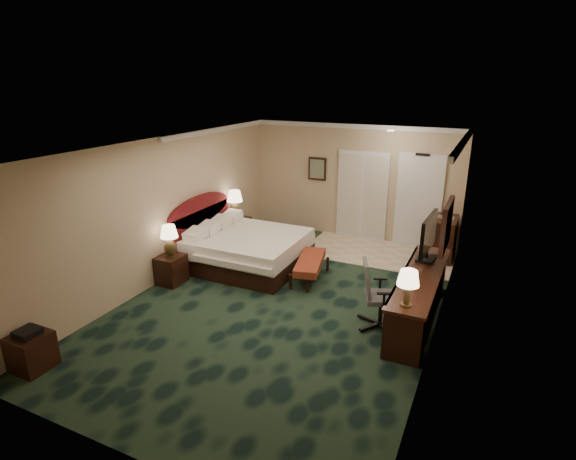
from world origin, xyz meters
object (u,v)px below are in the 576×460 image
at_px(bed, 249,250).
at_px(side_table, 32,352).
at_px(tv, 428,238).
at_px(minibar, 443,238).
at_px(nightstand_far, 237,231).
at_px(desk_chair, 382,295).
at_px(desk, 418,297).
at_px(nightstand_near, 171,269).
at_px(lamp_near, 170,241).
at_px(bed_bench, 310,269).
at_px(lamp_far, 235,205).

relative_size(bed, side_table, 4.20).
distance_m(tv, minibar, 2.31).
relative_size(nightstand_far, tv, 0.61).
bearing_deg(minibar, nightstand_far, -166.10).
relative_size(bed, desk_chair, 1.95).
relative_size(bed, desk, 0.79).
height_order(bed, tv, tv).
distance_m(nightstand_near, lamp_near, 0.58).
bearing_deg(lamp_near, bed, 56.36).
distance_m(nightstand_near, bed_bench, 2.63).
xyz_separation_m(bed, lamp_near, (-0.89, -1.34, 0.51)).
xyz_separation_m(lamp_near, desk, (4.42, 0.59, -0.46)).
bearing_deg(lamp_near, bed_bench, 28.69).
bearing_deg(desk_chair, nightstand_near, 161.29).
distance_m(lamp_far, side_table, 5.28).
bearing_deg(nightstand_far, nightstand_near, -90.68).
bearing_deg(bed_bench, minibar, 32.43).
height_order(lamp_near, desk, lamp_near).
height_order(nightstand_near, lamp_far, lamp_far).
xyz_separation_m(tv, desk_chair, (-0.46, -1.13, -0.62)).
bearing_deg(side_table, nightstand_near, 90.52).
height_order(side_table, minibar, minibar).
height_order(bed, bed_bench, bed).
distance_m(nightstand_far, bed_bench, 2.54).
bearing_deg(nightstand_near, tv, 15.79).
xyz_separation_m(bed, desk, (3.53, -0.75, 0.05)).
bearing_deg(lamp_near, desk, 7.61).
bearing_deg(nightstand_near, bed, 55.30).
height_order(side_table, tv, tv).
bearing_deg(tv, minibar, 91.85).
distance_m(nightstand_far, side_table, 5.25).
distance_m(bed_bench, desk, 2.24).
relative_size(bed, nightstand_near, 3.91).
height_order(nightstand_near, desk_chair, desk_chair).
distance_m(nightstand_near, desk_chair, 3.97).
height_order(bed, side_table, bed).
bearing_deg(bed_bench, nightstand_far, 141.06).
height_order(nightstand_near, nightstand_far, nightstand_far).
bearing_deg(bed, desk_chair, -21.72).
distance_m(nightstand_far, desk_chair, 4.53).
distance_m(side_table, desk, 5.64).
bearing_deg(bed, nightstand_far, 131.57).
xyz_separation_m(nightstand_near, lamp_near, (0.03, -0.01, 0.58)).
relative_size(nightstand_far, side_table, 1.21).
bearing_deg(minibar, desk, -90.47).
bearing_deg(bed_bench, lamp_far, 141.72).
xyz_separation_m(lamp_near, minibar, (4.45, 3.46, -0.40)).
relative_size(desk, minibar, 2.99).
bearing_deg(tv, nightstand_near, -161.00).
relative_size(lamp_far, tv, 0.66).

